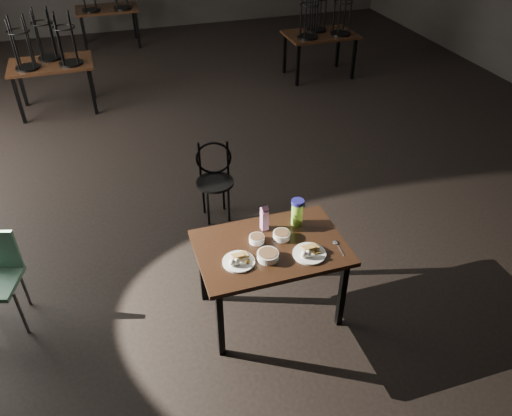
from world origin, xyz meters
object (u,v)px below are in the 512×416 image
object	(u,v)px
main_table	(271,253)
water_bottle	(297,212)
bentwood_chair	(215,175)
juice_carton	(264,218)

from	to	relation	value
main_table	water_bottle	distance (m)	0.42
water_bottle	bentwood_chair	bearing A→B (deg)	106.60
water_bottle	juice_carton	bearing A→B (deg)	176.73
main_table	juice_carton	world-z (taller)	juice_carton
bentwood_chair	juice_carton	bearing A→B (deg)	-72.96
juice_carton	water_bottle	xyz separation A→B (m)	(0.28, -0.02, 0.02)
main_table	juice_carton	size ratio (longest dim) A/B	5.17
main_table	bentwood_chair	xyz separation A→B (m)	(-0.10, 1.56, -0.17)
main_table	juice_carton	bearing A→B (deg)	85.24
juice_carton	water_bottle	bearing A→B (deg)	-3.27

